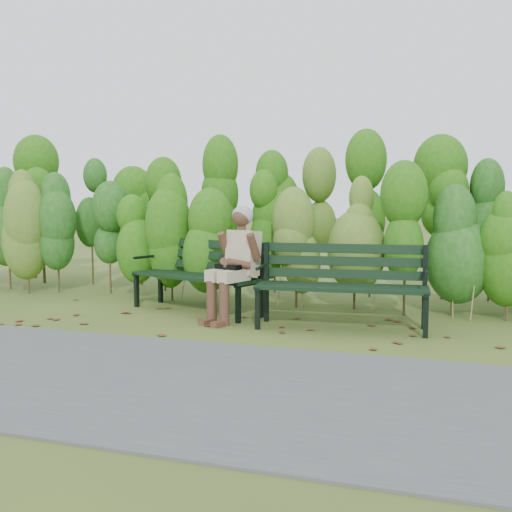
% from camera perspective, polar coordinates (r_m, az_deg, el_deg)
% --- Properties ---
extents(ground, '(80.00, 80.00, 0.00)m').
position_cam_1_polar(ground, '(6.77, -0.93, -6.59)').
color(ground, '#445224').
extents(footpath, '(60.00, 2.50, 0.01)m').
position_cam_1_polar(footpath, '(4.81, -9.72, -11.60)').
color(footpath, '#474749').
rests_on(footpath, ground).
extents(hedge_band, '(11.04, 1.67, 2.42)m').
position_cam_1_polar(hedge_band, '(8.41, 3.23, 4.36)').
color(hedge_band, '#47381E').
rests_on(hedge_band, ground).
extents(leaf_litter, '(6.01, 2.25, 0.01)m').
position_cam_1_polar(leaf_litter, '(6.73, 0.94, -6.64)').
color(leaf_litter, brown).
rests_on(leaf_litter, ground).
extents(bench_left, '(1.89, 1.14, 0.90)m').
position_cam_1_polar(bench_left, '(7.59, -5.29, -1.27)').
color(bench_left, black).
rests_on(bench_left, ground).
extents(bench_right, '(1.88, 0.75, 0.92)m').
position_cam_1_polar(bench_right, '(6.64, 8.22, -2.15)').
color(bench_right, black).
rests_on(bench_right, ground).
extents(seated_woman, '(0.60, 0.84, 1.34)m').
position_cam_1_polar(seated_woman, '(6.95, -1.95, -0.02)').
color(seated_woman, tan).
rests_on(seated_woman, ground).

